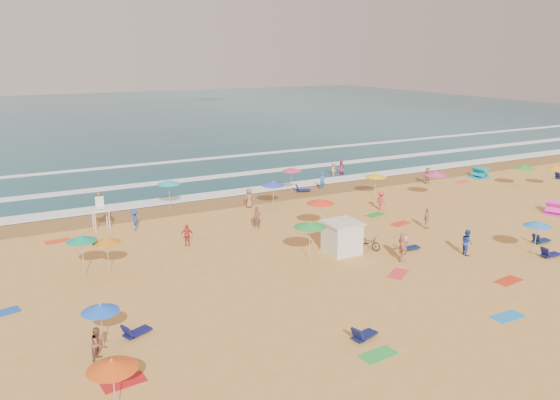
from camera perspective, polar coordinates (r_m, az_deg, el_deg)
name	(u,v)px	position (r m, az deg, el deg)	size (l,w,h in m)	color
ground	(303,244)	(37.71, 2.40, -4.57)	(220.00, 220.00, 0.00)	gold
ocean	(94,118)	(116.76, -18.88, 8.13)	(220.00, 140.00, 0.18)	#0C4756
wet_sand	(232,201)	(48.43, -5.00, -0.12)	(220.00, 220.00, 0.00)	olive
surf_foam	(199,180)	(56.41, -8.48, 2.07)	(200.00, 18.70, 0.05)	white
cabana	(342,238)	(35.96, 6.49, -3.97)	(2.00, 2.00, 2.00)	silver
cabana_roof	(342,223)	(35.63, 6.54, -2.36)	(2.20, 2.20, 0.12)	silver
bicycle	(368,242)	(36.96, 9.17, -4.39)	(0.64, 1.84, 0.97)	black
lifeguard_stand	(101,215)	(42.57, -18.22, -1.54)	(1.20, 1.20, 2.10)	white
beach_umbrellas	(322,204)	(39.43, 4.46, -0.44)	(54.28, 27.34, 0.79)	#FF331A
loungers	(453,233)	(41.20, 17.61, -3.32)	(48.36, 25.96, 0.34)	#0F134D
towels	(336,261)	(34.75, 5.91, -6.39)	(44.15, 23.67, 0.03)	red
popup_tents	(513,187)	(55.34, 23.20, 1.27)	(7.29, 14.74, 1.20)	#EB34C0
beachgoers	(300,210)	(42.75, 2.06, -1.06)	(48.95, 26.51, 2.11)	#2544AD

